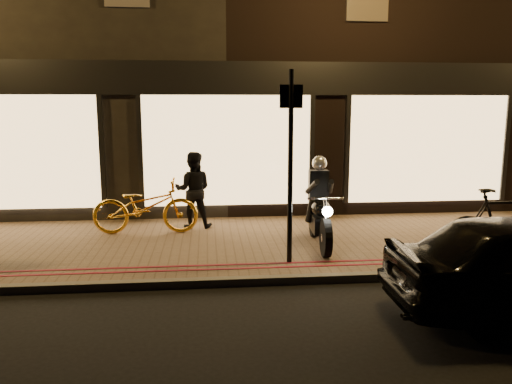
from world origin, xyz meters
TOP-DOWN VIEW (x-y plane):
  - ground at (0.00, 0.00)m, footprint 90.00×90.00m
  - sidewalk at (0.00, 2.00)m, footprint 50.00×4.00m
  - kerb_stone at (0.00, 0.05)m, footprint 50.00×0.14m
  - red_kerb_lines at (0.00, 0.55)m, footprint 50.00×0.26m
  - building_row at (-0.00, 8.99)m, footprint 48.00×10.11m
  - motorcycle at (1.53, 1.62)m, footprint 0.60×1.94m
  - sign_post at (0.84, 0.70)m, footprint 0.35×0.09m
  - bicycle_gold at (-1.65, 2.78)m, footprint 2.03×0.73m
  - bicycle_dark at (4.20, 0.40)m, footprint 2.00×0.63m
  - person_dark at (-0.73, 3.17)m, footprint 0.78×0.63m

SIDE VIEW (x-z plane):
  - ground at x=0.00m, z-range 0.00..0.00m
  - sidewalk at x=0.00m, z-range 0.00..0.12m
  - kerb_stone at x=0.00m, z-range 0.00..0.12m
  - red_kerb_lines at x=0.00m, z-range 0.12..0.13m
  - bicycle_gold at x=-1.65m, z-range 0.12..1.18m
  - bicycle_dark at x=4.20m, z-range 0.12..1.31m
  - motorcycle at x=1.53m, z-range -0.06..1.53m
  - person_dark at x=-0.73m, z-range 0.12..1.67m
  - sign_post at x=0.84m, z-range 0.30..3.30m
  - building_row at x=0.00m, z-range 0.00..8.50m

